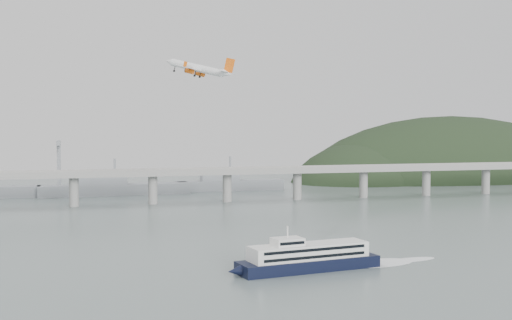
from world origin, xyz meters
name	(u,v)px	position (x,y,z in m)	size (l,w,h in m)	color
ground	(294,260)	(0.00, 0.00, 0.00)	(900.00, 900.00, 0.00)	slate
bridge	(196,176)	(-1.15, 200.00, 17.65)	(800.00, 22.00, 23.90)	gray
headland	(463,198)	(285.18, 331.75, -19.34)	(365.00, 155.00, 156.00)	black
ferry	(309,258)	(-0.62, -18.03, 4.48)	(87.27, 24.52, 16.51)	black
airliner	(199,69)	(-19.39, 93.02, 80.46)	(33.64, 31.76, 12.05)	white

